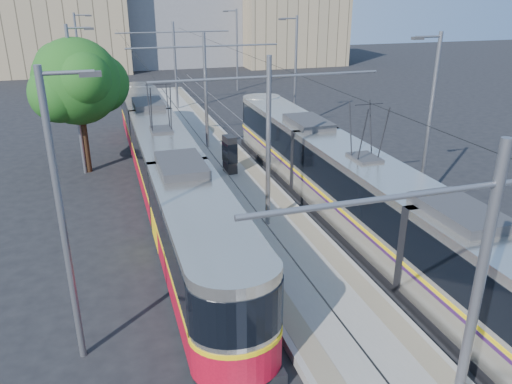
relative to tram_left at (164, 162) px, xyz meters
name	(u,v)px	position (x,y,z in m)	size (l,w,h in m)	color
ground	(356,347)	(3.60, -13.44, -1.71)	(160.00, 160.00, 0.00)	black
platform	(219,163)	(3.60, 3.56, -1.56)	(4.00, 50.00, 0.30)	gray
tactile_strip_left	(194,163)	(2.15, 3.56, -1.40)	(0.70, 50.00, 0.01)	gray
tactile_strip_right	(242,158)	(5.05, 3.56, -1.40)	(0.70, 50.00, 0.01)	gray
rails	(219,165)	(3.60, 3.56, -1.69)	(8.71, 70.00, 0.03)	gray
tram_left	(164,162)	(0.00, 0.00, 0.00)	(2.43, 29.03, 5.50)	black
tram_right	(362,192)	(7.20, -6.84, 0.15)	(2.43, 28.72, 5.50)	black
catenary	(229,98)	(3.60, 0.72, 2.82)	(9.20, 70.00, 7.00)	slate
street_lamps	(202,83)	(3.60, 7.56, 2.47)	(15.18, 38.22, 8.00)	slate
shelter	(230,153)	(3.73, 1.38, -0.33)	(0.67, 0.98, 2.05)	black
tree	(83,82)	(-3.44, 4.96, 3.27)	(5.07, 4.69, 7.36)	#382314
building_left	(58,12)	(-6.40, 46.56, 5.54)	(16.32, 12.24, 14.49)	gray
building_centre	(181,10)	(9.60, 50.56, 5.41)	(18.36, 14.28, 14.22)	slate
building_right	(289,23)	(23.60, 44.56, 3.75)	(14.28, 10.20, 10.90)	gray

